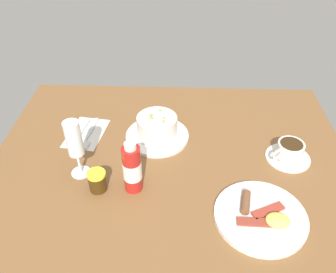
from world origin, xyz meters
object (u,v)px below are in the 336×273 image
(sauce_bottle_red, at_px, (132,168))
(breakfast_plate, at_px, (261,216))
(wine_glass, at_px, (74,142))
(coffee_cup, at_px, (289,152))
(jam_jar, at_px, (97,181))
(porridge_bowl, at_px, (157,128))
(cutlery_setting, at_px, (86,134))

(sauce_bottle_red, bearing_deg, breakfast_plate, 164.49)
(sauce_bottle_red, bearing_deg, wine_glass, -18.22)
(coffee_cup, relative_size, jam_jar, 2.21)
(porridge_bowl, relative_size, breakfast_plate, 0.87)
(jam_jar, relative_size, breakfast_plate, 0.26)
(porridge_bowl, height_order, wine_glass, wine_glass)
(porridge_bowl, distance_m, breakfast_plate, 0.43)
(jam_jar, height_order, breakfast_plate, jam_jar)
(porridge_bowl, xyz_separation_m, coffee_cup, (-0.41, 0.09, -0.01))
(cutlery_setting, distance_m, sauce_bottle_red, 0.31)
(wine_glass, distance_m, breakfast_plate, 0.53)
(porridge_bowl, bearing_deg, sauce_bottle_red, 77.25)
(cutlery_setting, distance_m, coffee_cup, 0.65)
(cutlery_setting, distance_m, breakfast_plate, 0.62)
(porridge_bowl, distance_m, sauce_bottle_red, 0.23)
(porridge_bowl, relative_size, coffee_cup, 1.54)
(coffee_cup, bearing_deg, jam_jar, 14.90)
(cutlery_setting, xyz_separation_m, sauce_bottle_red, (-0.19, 0.23, 0.07))
(cutlery_setting, relative_size, coffee_cup, 1.37)
(porridge_bowl, relative_size, jam_jar, 3.39)
(cutlery_setting, distance_m, wine_glass, 0.22)
(breakfast_plate, bearing_deg, cutlery_setting, -31.89)
(coffee_cup, relative_size, wine_glass, 0.74)
(coffee_cup, height_order, breakfast_plate, coffee_cup)
(porridge_bowl, bearing_deg, breakfast_plate, 131.75)
(cutlery_setting, relative_size, sauce_bottle_red, 1.14)
(cutlery_setting, bearing_deg, wine_glass, 98.67)
(porridge_bowl, xyz_separation_m, wine_glass, (0.21, 0.17, 0.08))
(cutlery_setting, xyz_separation_m, jam_jar, (-0.09, 0.24, 0.03))
(sauce_bottle_red, bearing_deg, porridge_bowl, -102.75)
(cutlery_setting, bearing_deg, jam_jar, 110.75)
(porridge_bowl, distance_m, jam_jar, 0.28)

